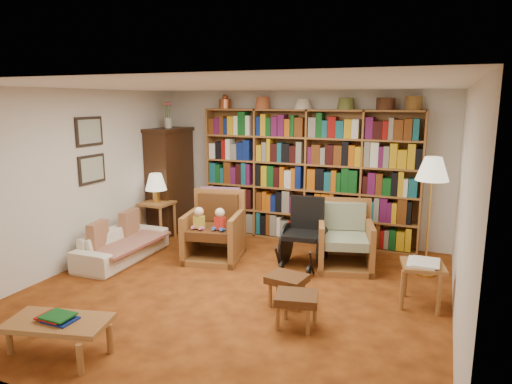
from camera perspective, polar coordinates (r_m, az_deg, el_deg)
The scene contains 23 objects.
floor at distance 5.87m, azimuth -2.36°, elevation -12.12°, with size 5.00×5.00×0.00m, color #994A17.
ceiling at distance 5.38m, azimuth -2.58°, elevation 13.08°, with size 5.00×5.00×0.00m, color white.
wall_back at distance 7.79m, azimuth 5.36°, elevation 3.30°, with size 5.00×5.00×0.00m, color silver.
wall_front at distance 3.47m, azimuth -20.41°, elevation -7.64°, with size 5.00×5.00×0.00m, color silver.
wall_left at distance 6.92m, azimuth -21.57°, elevation 1.52°, with size 5.00×5.00×0.00m, color silver.
wall_right at distance 5.00m, azimuth 24.51°, elevation -2.25°, with size 5.00×5.00×0.00m, color silver.
bookshelf at distance 7.59m, azimuth 6.41°, elevation 2.45°, with size 3.60×0.30×2.42m.
curio_cabinet at distance 8.35m, azimuth -10.67°, elevation 1.64°, with size 0.50×0.95×2.40m.
framed_pictures at distance 7.07m, azimuth -19.98°, elevation 4.90°, with size 0.03×0.52×0.97m.
sofa at distance 7.11m, azimuth -16.37°, elevation -6.34°, with size 0.62×1.58×0.46m, color beige.
sofa_throw at distance 7.06m, azimuth -16.08°, elevation -5.86°, with size 0.73×1.36×0.04m, color #C2AB8E.
cushion_left at distance 7.39m, azimuth -15.55°, elevation -3.85°, with size 0.13×0.41×0.41m, color maroon.
cushion_right at distance 6.88m, azimuth -19.15°, elevation -5.21°, with size 0.13×0.40×0.40m, color maroon.
side_table_lamp at distance 7.90m, azimuth -12.27°, elevation -2.29°, with size 0.51×0.51×0.65m.
table_lamp at distance 7.81m, azimuth -12.41°, elevation 1.13°, with size 0.36×0.36×0.49m.
armchair_leather at distance 6.92m, azimuth -4.88°, elevation -4.82°, with size 0.97×1.00×1.02m.
armchair_sage at distance 6.67m, azimuth 11.26°, elevation -6.11°, with size 0.96×0.97×0.94m.
wheelchair at distance 6.53m, azimuth 6.02°, elevation -5.44°, with size 0.57×0.80×1.00m.
floor_lamp at distance 6.41m, azimuth 21.17°, elevation 2.14°, with size 0.43×0.43×1.62m.
side_table_papers at distance 5.62m, azimuth 20.10°, elevation -9.24°, with size 0.54×0.54×0.54m.
footstool_a at distance 5.37m, azimuth 3.92°, elevation -11.02°, with size 0.48×0.42×0.36m.
footstool_b at distance 4.89m, azimuth 5.11°, elevation -13.30°, with size 0.51×0.46×0.37m.
coffee_table at distance 4.78m, azimuth -23.47°, elevation -14.95°, with size 1.03×0.68×0.39m.
Camera 1 is at (2.29, -4.87, 2.34)m, focal length 32.00 mm.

